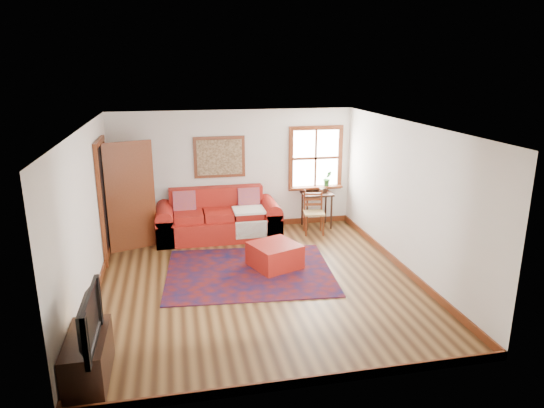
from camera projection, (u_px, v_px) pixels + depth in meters
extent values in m
plane|color=#3A220F|center=(258.00, 281.00, 7.83)|extent=(5.50, 5.50, 0.00)
cube|color=silver|center=(234.00, 171.00, 10.07)|extent=(5.00, 0.04, 2.50)
cube|color=silver|center=(304.00, 282.00, 4.90)|extent=(5.00, 0.04, 2.50)
cube|color=silver|center=(87.00, 217.00, 7.00)|extent=(0.04, 5.50, 2.50)
cube|color=silver|center=(406.00, 198.00, 7.97)|extent=(0.04, 5.50, 2.50)
cube|color=white|center=(256.00, 126.00, 7.14)|extent=(5.00, 5.50, 0.04)
cube|color=maroon|center=(235.00, 225.00, 10.39)|extent=(5.00, 0.03, 0.12)
cube|color=maroon|center=(96.00, 292.00, 7.33)|extent=(0.03, 5.50, 0.12)
cube|color=maroon|center=(400.00, 265.00, 8.30)|extent=(0.03, 5.50, 0.12)
cube|color=white|center=(315.00, 158.00, 10.34)|extent=(1.00, 0.02, 1.20)
cube|color=maroon|center=(316.00, 128.00, 10.15)|extent=(1.18, 0.06, 0.09)
cube|color=maroon|center=(315.00, 187.00, 10.51)|extent=(1.18, 0.06, 0.09)
cube|color=maroon|center=(291.00, 159.00, 10.22)|extent=(0.09, 0.06, 1.20)
cube|color=maroon|center=(340.00, 157.00, 10.44)|extent=(0.09, 0.06, 1.20)
cube|color=maroon|center=(316.00, 158.00, 10.33)|extent=(1.00, 0.04, 0.05)
cube|color=maroon|center=(316.00, 187.00, 10.44)|extent=(1.15, 0.20, 0.04)
imported|color=#205D24|center=(327.00, 178.00, 10.41)|extent=(0.18, 0.15, 0.33)
cube|color=black|center=(103.00, 202.00, 8.57)|extent=(0.02, 0.90, 2.05)
cube|color=maroon|center=(101.00, 210.00, 8.11)|extent=(0.06, 0.09, 2.05)
cube|color=maroon|center=(108.00, 195.00, 9.04)|extent=(0.06, 0.09, 2.05)
cube|color=maroon|center=(99.00, 142.00, 8.28)|extent=(0.06, 1.08, 0.09)
cube|color=maroon|center=(131.00, 197.00, 8.93)|extent=(0.86, 0.35, 2.05)
cube|color=silver|center=(130.00, 191.00, 8.91)|extent=(0.56, 0.22, 1.33)
cube|color=maroon|center=(219.00, 157.00, 9.91)|extent=(1.05, 0.04, 0.85)
cube|color=tan|center=(220.00, 157.00, 9.88)|extent=(0.92, 0.03, 0.72)
cube|color=#54100C|center=(249.00, 272.00, 8.16)|extent=(2.92, 2.42, 0.02)
cube|color=#A11C14|center=(219.00, 227.00, 9.77)|extent=(2.45, 1.01, 0.43)
cube|color=#A11C14|center=(216.00, 199.00, 9.99)|extent=(1.91, 0.28, 0.53)
cube|color=#A11C14|center=(165.00, 228.00, 9.55)|extent=(0.34, 1.01, 0.53)
cube|color=#A11C14|center=(270.00, 221.00, 9.97)|extent=(0.34, 1.01, 0.53)
cube|color=#CE5C1D|center=(184.00, 202.00, 9.69)|extent=(0.45, 0.22, 0.47)
cube|color=#CE5C1D|center=(249.00, 198.00, 9.94)|extent=(0.45, 0.22, 0.47)
cube|color=silver|center=(249.00, 210.00, 9.60)|extent=(0.62, 0.56, 0.04)
cube|color=#A11C14|center=(275.00, 256.00, 8.32)|extent=(0.96, 0.96, 0.42)
cube|color=black|center=(317.00, 194.00, 10.26)|extent=(0.63, 0.47, 0.04)
cylinder|color=black|center=(307.00, 214.00, 10.13)|extent=(0.04, 0.04, 0.72)
cylinder|color=black|center=(331.00, 213.00, 10.24)|extent=(0.04, 0.04, 0.72)
cylinder|color=black|center=(302.00, 209.00, 10.50)|extent=(0.04, 0.04, 0.72)
cylinder|color=black|center=(326.00, 208.00, 10.61)|extent=(0.04, 0.04, 0.72)
cube|color=tan|center=(314.00, 213.00, 9.94)|extent=(0.47, 0.45, 0.04)
cylinder|color=maroon|center=(306.00, 226.00, 9.83)|extent=(0.04, 0.04, 0.42)
cylinder|color=maroon|center=(323.00, 226.00, 9.85)|extent=(0.04, 0.04, 0.42)
cylinder|color=maroon|center=(304.00, 211.00, 10.09)|extent=(0.04, 0.04, 0.88)
cylinder|color=maroon|center=(321.00, 210.00, 10.11)|extent=(0.04, 0.04, 0.88)
cube|color=maroon|center=(313.00, 199.00, 10.03)|extent=(0.35, 0.08, 0.27)
cube|color=black|center=(88.00, 358.00, 5.32)|extent=(0.43, 0.96, 0.53)
imported|color=black|center=(82.00, 320.00, 5.02)|extent=(0.13, 1.00, 0.58)
cylinder|color=silver|center=(94.00, 312.00, 5.58)|extent=(0.12, 0.12, 0.18)
cylinder|color=#FFA53F|center=(95.00, 315.00, 5.59)|extent=(0.07, 0.07, 0.12)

